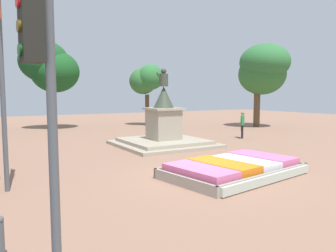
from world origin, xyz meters
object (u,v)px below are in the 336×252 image
Objects in this scene: traffic_light_near_crossing at (43,100)px; statue_monument at (164,131)px; banner_pole at (1,59)px; pedestrian_with_handbag at (242,123)px; flower_planter at (235,169)px; kerb_bollard_mid_a at (0,237)px.

statue_monument is at bearing 54.71° from traffic_light_near_crossing.
banner_pole reaches higher than statue_monument.
banner_pole is (-8.38, -5.24, 3.07)m from statue_monument.
statue_monument is 2.83× the size of pedestrian_with_handbag.
statue_monument reaches higher than flower_planter.
traffic_light_near_crossing reaches higher than kerb_bollard_mid_a.
flower_planter is at bearing -15.43° from banner_pole.
traffic_light_near_crossing is 6.68m from banner_pole.
pedestrian_with_handbag is (14.40, 11.93, -1.82)m from traffic_light_near_crossing.
kerb_bollard_mid_a is at bearing -95.49° from banner_pole.
flower_planter is at bearing -99.34° from statue_monument.
traffic_light_near_crossing is at bearing -140.37° from pedestrian_with_handbag.
banner_pole reaches higher than traffic_light_near_crossing.
banner_pole reaches higher than pedestrian_with_handbag.
kerb_bollard_mid_a is (-8.81, -9.72, -0.44)m from statue_monument.
flower_planter is at bearing 18.07° from kerb_bollard_mid_a.
banner_pole is 15.64m from pedestrian_with_handbag.
pedestrian_with_handbag is (7.22, 7.33, 0.76)m from flower_planter.
kerb_bollard_mid_a is (-0.44, 2.11, -2.41)m from traffic_light_near_crossing.
statue_monument is 1.24× the size of traffic_light_near_crossing.
traffic_light_near_crossing is 2.29× the size of pedestrian_with_handbag.
traffic_light_near_crossing is 5.12× the size of kerb_bollard_mid_a.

